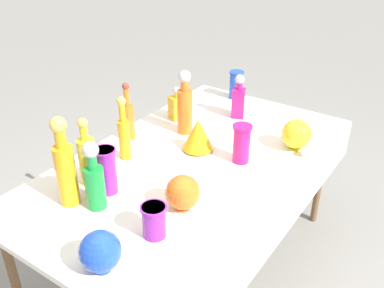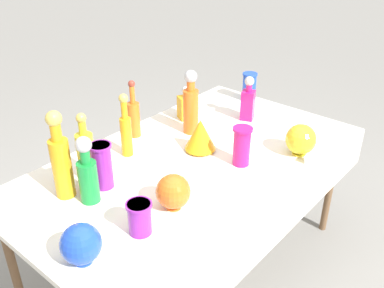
% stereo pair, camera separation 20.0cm
% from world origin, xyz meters
% --- Properties ---
extents(ground_plane, '(40.00, 40.00, 0.00)m').
position_xyz_m(ground_plane, '(0.00, 0.00, 0.00)').
color(ground_plane, gray).
extents(display_table, '(1.91, 1.11, 0.76)m').
position_xyz_m(display_table, '(0.00, -0.03, 0.71)').
color(display_table, white).
rests_on(display_table, ground).
extents(tall_bottle_0, '(0.08, 0.08, 0.34)m').
position_xyz_m(tall_bottle_0, '(-0.45, 0.29, 0.90)').
color(tall_bottle_0, yellow).
rests_on(tall_bottle_0, display_table).
extents(tall_bottle_1, '(0.09, 0.09, 0.43)m').
position_xyz_m(tall_bottle_1, '(-0.61, 0.24, 0.95)').
color(tall_bottle_1, orange).
rests_on(tall_bottle_1, display_table).
extents(tall_bottle_2, '(0.06, 0.06, 0.35)m').
position_xyz_m(tall_bottle_2, '(-0.18, 0.31, 0.91)').
color(tall_bottle_2, orange).
rests_on(tall_bottle_2, display_table).
extents(tall_bottle_3, '(0.09, 0.09, 0.33)m').
position_xyz_m(tall_bottle_3, '(-0.56, 0.12, 0.90)').
color(tall_bottle_3, '#198C38').
rests_on(tall_bottle_3, display_table).
extents(tall_bottle_4, '(0.07, 0.07, 0.34)m').
position_xyz_m(tall_bottle_4, '(-0.00, 0.44, 0.89)').
color(tall_bottle_4, orange).
rests_on(tall_bottle_4, display_table).
extents(tall_bottle_5, '(0.09, 0.09, 0.38)m').
position_xyz_m(tall_bottle_5, '(0.25, 0.22, 0.93)').
color(tall_bottle_5, orange).
rests_on(tall_bottle_5, display_table).
extents(square_decanter_0, '(0.10, 0.10, 0.28)m').
position_xyz_m(square_decanter_0, '(0.61, 0.07, 0.88)').
color(square_decanter_0, '#C61972').
rests_on(square_decanter_0, display_table).
extents(square_decanter_1, '(0.11, 0.11, 0.21)m').
position_xyz_m(square_decanter_1, '(0.37, 0.37, 0.84)').
color(square_decanter_1, orange).
rests_on(square_decanter_1, display_table).
extents(slender_vase_0, '(0.10, 0.10, 0.23)m').
position_xyz_m(slender_vase_0, '(-0.45, 0.17, 0.88)').
color(slender_vase_0, purple).
rests_on(slender_vase_0, display_table).
extents(slender_vase_1, '(0.10, 0.10, 0.19)m').
position_xyz_m(slender_vase_1, '(0.87, 0.23, 0.86)').
color(slender_vase_1, blue).
rests_on(slender_vase_1, display_table).
extents(slender_vase_2, '(0.11, 0.11, 0.14)m').
position_xyz_m(slender_vase_2, '(-0.57, -0.21, 0.84)').
color(slender_vase_2, purple).
rests_on(slender_vase_2, display_table).
extents(slender_vase_3, '(0.10, 0.10, 0.21)m').
position_xyz_m(slender_vase_3, '(0.14, -0.21, 0.87)').
color(slender_vase_3, '#C61972').
rests_on(slender_vase_3, display_table).
extents(fluted_vase_0, '(0.17, 0.17, 0.18)m').
position_xyz_m(fluted_vase_0, '(0.11, 0.04, 0.86)').
color(fluted_vase_0, orange).
rests_on(fluted_vase_0, display_table).
extents(round_bowl_0, '(0.15, 0.15, 0.16)m').
position_xyz_m(round_bowl_0, '(-0.36, -0.20, 0.84)').
color(round_bowl_0, orange).
rests_on(round_bowl_0, display_table).
extents(round_bowl_1, '(0.16, 0.16, 0.16)m').
position_xyz_m(round_bowl_1, '(-0.82, -0.16, 0.85)').
color(round_bowl_1, blue).
rests_on(round_bowl_1, display_table).
extents(round_bowl_2, '(0.16, 0.16, 0.17)m').
position_xyz_m(round_bowl_2, '(0.43, -0.39, 0.85)').
color(round_bowl_2, yellow).
rests_on(round_bowl_2, display_table).
extents(price_tag_left, '(0.05, 0.02, 0.04)m').
position_xyz_m(price_tag_left, '(0.38, -0.46, 0.78)').
color(price_tag_left, white).
rests_on(price_tag_left, display_table).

